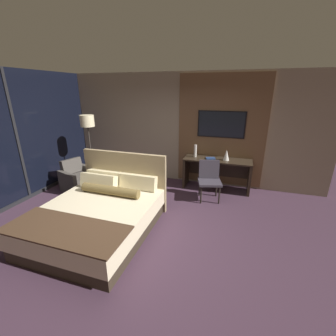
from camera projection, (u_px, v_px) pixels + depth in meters
ground_plane at (140, 231)px, 3.99m from camera, size 16.00×16.00×0.00m
wall_back_tv_panel at (185, 129)px, 5.82m from camera, size 7.20×0.09×2.80m
wall_left_window at (17, 142)px, 4.78m from camera, size 0.06×6.00×2.80m
bed at (99, 214)px, 3.94m from camera, size 1.82×2.14×1.19m
desk at (217, 169)px, 5.57m from camera, size 1.62×0.54×0.78m
tv at (221, 124)px, 5.42m from camera, size 1.13×0.04×0.64m
desk_chair at (209, 177)px, 5.06m from camera, size 0.60×0.60×0.88m
armchair_by_window at (79, 179)px, 5.61m from camera, size 0.86×0.88×0.75m
floor_lamp at (88, 127)px, 5.58m from camera, size 0.34×0.34×1.79m
vase_tall at (226, 155)px, 5.34m from camera, size 0.14×0.14×0.26m
vase_short at (195, 151)px, 5.61m from camera, size 0.07×0.07×0.31m
book at (210, 158)px, 5.48m from camera, size 0.26×0.22×0.03m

